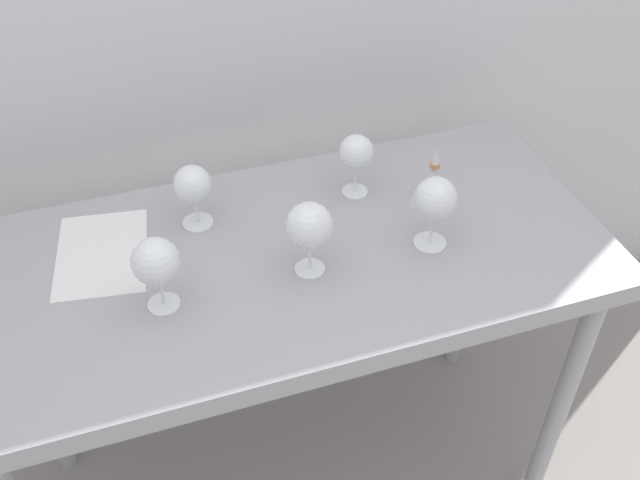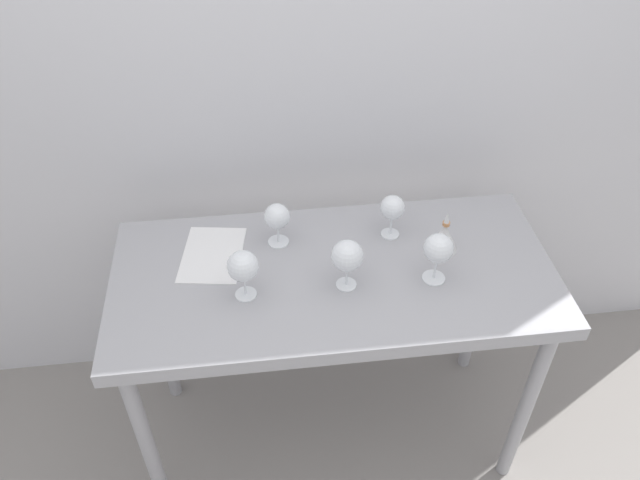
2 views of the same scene
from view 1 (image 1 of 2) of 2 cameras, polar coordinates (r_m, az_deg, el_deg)
name	(u,v)px [view 1 (image 1 of 2)]	position (r m, az deg, el deg)	size (l,w,h in m)	color
ground_plane	(296,474)	(2.29, -1.88, -17.76)	(6.00, 6.00, 0.00)	gray
steel_counter	(289,287)	(1.65, -2.42, -3.69)	(1.40, 0.65, 0.90)	#A0A0A5
wine_glass_far_right	(356,154)	(1.68, 2.84, 6.74)	(0.08, 0.08, 0.16)	white
wine_glass_far_left	(193,186)	(1.61, -9.88, 4.18)	(0.08, 0.08, 0.15)	white
wine_glass_near_right	(435,200)	(1.54, 8.98, 3.10)	(0.09, 0.09, 0.17)	white
wine_glass_near_center	(309,227)	(1.46, -0.84, 1.04)	(0.10, 0.10, 0.17)	white
wine_glass_near_left	(156,263)	(1.42, -12.68, -1.74)	(0.09, 0.09, 0.17)	white
tasting_sheet_upper	(102,253)	(1.64, -16.64, -1.00)	(0.19, 0.27, 0.00)	white
decanter_funnel	(432,184)	(1.71, 8.75, 4.34)	(0.10, 0.10, 0.15)	silver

